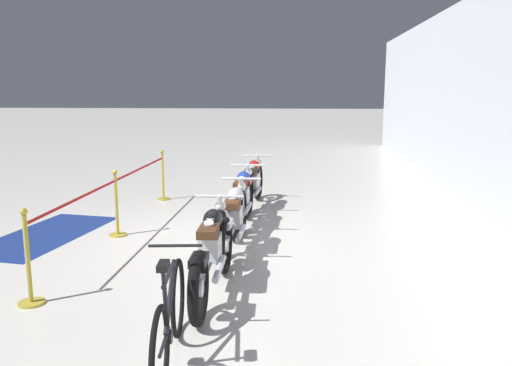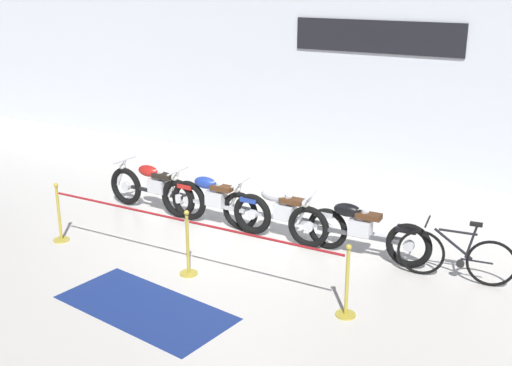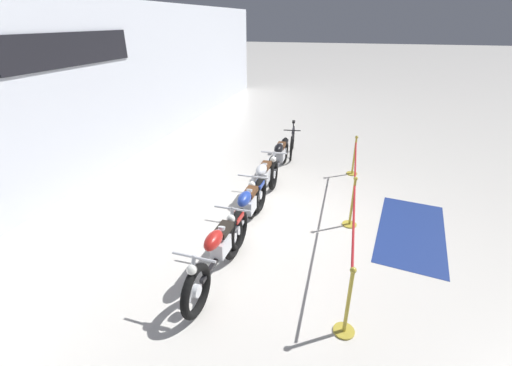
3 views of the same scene
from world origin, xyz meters
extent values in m
plane|color=silver|center=(0.00, 0.00, 0.00)|extent=(120.00, 120.00, 0.00)
cube|color=silver|center=(0.00, 5.12, 2.10)|extent=(28.00, 0.25, 4.20)
cube|color=black|center=(0.72, 4.98, 3.10)|extent=(3.79, 0.04, 0.70)
torus|color=black|center=(-2.84, 0.66, 0.38)|extent=(0.77, 0.15, 0.76)
torus|color=black|center=(-1.26, 0.58, 0.38)|extent=(0.77, 0.15, 0.76)
cylinder|color=silver|center=(-2.84, 0.66, 0.38)|extent=(0.18, 0.09, 0.18)
cylinder|color=silver|center=(-1.26, 0.58, 0.38)|extent=(0.18, 0.09, 0.18)
cylinder|color=silver|center=(-2.93, 0.66, 0.67)|extent=(0.31, 0.07, 0.59)
cube|color=silver|center=(-2.00, 0.62, 0.54)|extent=(0.37, 0.24, 0.26)
cylinder|color=silver|center=(-2.04, 0.62, 0.74)|extent=(0.18, 0.12, 0.24)
cylinder|color=silver|center=(-1.96, 0.61, 0.74)|extent=(0.18, 0.12, 0.24)
cylinder|color=silver|center=(-1.69, 0.74, 0.40)|extent=(0.70, 0.10, 0.07)
cube|color=black|center=(-2.05, 0.62, 0.40)|extent=(1.26, 0.12, 0.06)
ellipsoid|color=#B21E19|center=(-2.23, 0.63, 0.80)|extent=(0.47, 0.24, 0.22)
cube|color=black|center=(-1.87, 0.61, 0.76)|extent=(0.41, 0.22, 0.09)
cube|color=#B21E19|center=(-1.31, 0.58, 0.66)|extent=(0.33, 0.18, 0.08)
cylinder|color=silver|center=(-2.82, 0.66, 0.93)|extent=(0.07, 0.62, 0.04)
sphere|color=silver|center=(-2.90, 0.66, 0.79)|extent=(0.14, 0.14, 0.14)
torus|color=black|center=(-1.51, 0.59, 0.37)|extent=(0.75, 0.14, 0.75)
torus|color=black|center=(0.11, 0.55, 0.37)|extent=(0.75, 0.14, 0.75)
cylinder|color=silver|center=(-1.51, 0.59, 0.37)|extent=(0.18, 0.08, 0.17)
cylinder|color=silver|center=(0.11, 0.55, 0.37)|extent=(0.18, 0.08, 0.17)
cylinder|color=silver|center=(-1.60, 0.59, 0.66)|extent=(0.30, 0.06, 0.59)
cube|color=silver|center=(-0.65, 0.57, 0.53)|extent=(0.36, 0.23, 0.26)
cylinder|color=silver|center=(-0.69, 0.57, 0.73)|extent=(0.18, 0.11, 0.24)
cylinder|color=silver|center=(-0.61, 0.57, 0.73)|extent=(0.18, 0.11, 0.24)
cylinder|color=silver|center=(-0.35, 0.70, 0.39)|extent=(0.70, 0.08, 0.07)
cube|color=#ADAFB5|center=(-0.70, 0.57, 0.39)|extent=(1.30, 0.09, 0.06)
ellipsoid|color=navy|center=(-0.88, 0.57, 0.79)|extent=(0.46, 0.23, 0.22)
cube|color=#4C2D19|center=(-0.52, 0.56, 0.75)|extent=(0.40, 0.21, 0.09)
cube|color=navy|center=(0.06, 0.55, 0.64)|extent=(0.32, 0.17, 0.08)
cylinder|color=silver|center=(-1.49, 0.59, 0.92)|extent=(0.05, 0.62, 0.04)
sphere|color=silver|center=(-1.57, 0.59, 0.78)|extent=(0.14, 0.14, 0.14)
torus|color=black|center=(-0.17, 0.62, 0.36)|extent=(0.72, 0.11, 0.72)
torus|color=black|center=(1.52, 0.61, 0.36)|extent=(0.72, 0.11, 0.72)
cylinder|color=silver|center=(-0.17, 0.62, 0.36)|extent=(0.17, 0.08, 0.17)
cylinder|color=silver|center=(1.52, 0.61, 0.36)|extent=(0.17, 0.08, 0.17)
cylinder|color=silver|center=(-0.26, 0.62, 0.64)|extent=(0.30, 0.06, 0.59)
cube|color=silver|center=(0.72, 0.61, 0.52)|extent=(0.36, 0.22, 0.26)
cylinder|color=silver|center=(0.68, 0.61, 0.72)|extent=(0.18, 0.11, 0.24)
cylinder|color=silver|center=(0.77, 0.61, 0.72)|extent=(0.18, 0.11, 0.24)
cylinder|color=silver|center=(1.03, 0.75, 0.38)|extent=(0.70, 0.07, 0.07)
cube|color=#ADAFB5|center=(0.67, 0.61, 0.38)|extent=(1.36, 0.07, 0.06)
ellipsoid|color=#B7BABF|center=(0.49, 0.61, 0.78)|extent=(0.46, 0.22, 0.22)
cube|color=#4C2D19|center=(0.85, 0.61, 0.74)|extent=(0.40, 0.20, 0.09)
cube|color=#B7BABF|center=(1.47, 0.61, 0.62)|extent=(0.32, 0.16, 0.08)
cylinder|color=silver|center=(-0.15, 0.62, 0.91)|extent=(0.04, 0.62, 0.04)
sphere|color=silver|center=(-0.23, 0.62, 0.77)|extent=(0.14, 0.14, 0.14)
torus|color=black|center=(1.22, 0.51, 0.37)|extent=(0.74, 0.13, 0.74)
torus|color=black|center=(2.92, 0.56, 0.37)|extent=(0.74, 0.13, 0.74)
cylinder|color=silver|center=(1.22, 0.51, 0.37)|extent=(0.18, 0.09, 0.18)
cylinder|color=silver|center=(2.92, 0.56, 0.37)|extent=(0.18, 0.09, 0.18)
cylinder|color=silver|center=(1.13, 0.50, 0.65)|extent=(0.31, 0.07, 0.59)
cube|color=silver|center=(2.12, 0.53, 0.53)|extent=(0.37, 0.23, 0.26)
cylinder|color=silver|center=(2.08, 0.53, 0.73)|extent=(0.18, 0.12, 0.24)
cylinder|color=silver|center=(2.16, 0.54, 0.73)|extent=(0.18, 0.12, 0.24)
cylinder|color=silver|center=(2.42, 0.68, 0.39)|extent=(0.70, 0.09, 0.07)
cube|color=#47474C|center=(2.07, 0.53, 0.39)|extent=(1.36, 0.10, 0.06)
ellipsoid|color=black|center=(1.89, 0.53, 0.79)|extent=(0.47, 0.24, 0.22)
cube|color=#4C2D19|center=(2.25, 0.54, 0.75)|extent=(0.41, 0.21, 0.09)
cube|color=black|center=(2.87, 0.56, 0.64)|extent=(0.33, 0.17, 0.08)
cylinder|color=silver|center=(1.24, 0.51, 0.92)|extent=(0.06, 0.62, 0.04)
sphere|color=silver|center=(1.16, 0.50, 0.78)|extent=(0.14, 0.14, 0.14)
torus|color=black|center=(3.15, 0.41, 0.36)|extent=(0.72, 0.13, 0.72)
torus|color=black|center=(4.16, 0.53, 0.36)|extent=(0.72, 0.13, 0.72)
cylinder|color=black|center=(3.61, 0.47, 0.58)|extent=(0.60, 0.11, 0.43)
cylinder|color=black|center=(3.66, 0.47, 0.78)|extent=(0.55, 0.10, 0.04)
cylinder|color=black|center=(3.86, 0.50, 0.66)|extent=(0.15, 0.05, 0.55)
cube|color=black|center=(3.90, 0.50, 0.94)|extent=(0.19, 0.10, 0.05)
cylinder|color=black|center=(3.96, 0.51, 0.36)|extent=(0.46, 0.08, 0.03)
cylinder|color=black|center=(3.21, 0.42, 0.88)|extent=(0.08, 0.48, 0.03)
cylinder|color=black|center=(3.74, 0.48, 0.28)|extent=(0.12, 0.06, 0.12)
cylinder|color=gold|center=(-2.64, -1.32, 0.01)|extent=(0.28, 0.28, 0.03)
cylinder|color=gold|center=(-2.64, -1.32, 0.50)|extent=(0.05, 0.05, 0.95)
sphere|color=gold|center=(-2.64, -1.32, 1.01)|extent=(0.08, 0.08, 0.08)
cylinder|color=maroon|center=(-1.30, -1.32, 0.88)|extent=(2.57, 0.04, 0.04)
cylinder|color=maroon|center=(1.33, -1.32, 0.88)|extent=(2.48, 0.04, 0.04)
cylinder|color=gold|center=(0.04, -1.32, 0.01)|extent=(0.28, 0.28, 0.03)
cylinder|color=gold|center=(0.04, -1.32, 0.50)|extent=(0.05, 0.05, 0.95)
sphere|color=gold|center=(0.04, -1.32, 1.01)|extent=(0.08, 0.08, 0.08)
cylinder|color=gold|center=(2.62, -1.32, 0.01)|extent=(0.28, 0.28, 0.03)
cylinder|color=gold|center=(2.62, -1.32, 0.50)|extent=(0.05, 0.05, 0.95)
sphere|color=gold|center=(2.62, -1.32, 1.01)|extent=(0.08, 0.08, 0.08)
cube|color=navy|center=(0.11, -2.48, 0.00)|extent=(2.70, 1.55, 0.01)
camera|label=1|loc=(7.41, 1.51, 2.24)|focal=35.00mm
camera|label=2|loc=(5.31, -8.65, 4.45)|focal=45.00mm
camera|label=3|loc=(-6.03, -1.06, 3.69)|focal=24.00mm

